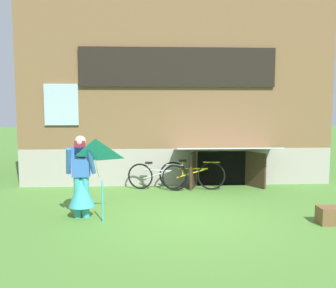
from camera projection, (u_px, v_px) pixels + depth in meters
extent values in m
plane|color=#4C7F33|center=(189.00, 218.00, 7.56)|extent=(60.00, 60.00, 0.00)
cube|color=#9E998E|center=(172.00, 155.00, 12.93)|extent=(8.64, 4.93, 1.04)
cube|color=brown|center=(172.00, 80.00, 12.66)|extent=(8.64, 4.93, 4.02)
cube|color=black|center=(178.00, 67.00, 10.15)|extent=(5.28, 0.08, 1.05)
cube|color=#9EB7C6|center=(178.00, 67.00, 10.17)|extent=(5.12, 0.04, 0.93)
cube|color=#9EB7C6|center=(61.00, 105.00, 10.10)|extent=(0.90, 0.06, 1.10)
cube|color=black|center=(222.00, 168.00, 10.54)|extent=(1.40, 0.03, 0.96)
cube|color=#3D2B1E|center=(193.00, 170.00, 10.21)|extent=(0.26, 0.69, 0.96)
cube|color=#3D2B1E|center=(255.00, 170.00, 10.30)|extent=(0.43, 0.62, 0.96)
cube|color=#B2B2B7|center=(227.00, 149.00, 9.94)|extent=(2.70, 1.09, 0.18)
cylinder|color=teal|center=(78.00, 197.00, 7.55)|extent=(0.14, 0.14, 0.83)
cylinder|color=teal|center=(86.00, 197.00, 7.56)|extent=(0.14, 0.14, 0.83)
cone|color=teal|center=(81.00, 191.00, 7.54)|extent=(0.52, 0.52, 0.62)
cube|color=#3366B7|center=(81.00, 162.00, 7.48)|extent=(0.34, 0.20, 0.59)
cylinder|color=#3366B7|center=(68.00, 161.00, 7.36)|extent=(0.17, 0.33, 0.55)
cylinder|color=#3366B7|center=(91.00, 161.00, 7.39)|extent=(0.17, 0.33, 0.55)
cube|color=maroon|center=(80.00, 150.00, 7.39)|extent=(0.20, 0.08, 0.36)
sphere|color=#D8AD8E|center=(80.00, 141.00, 7.43)|extent=(0.23, 0.23, 0.23)
pyramid|color=#2DB2CC|center=(96.00, 157.00, 6.98)|extent=(0.77, 0.57, 0.49)
cylinder|color=beige|center=(97.00, 169.00, 7.26)|extent=(0.01, 0.48, 0.43)
cylinder|color=#2DB2CC|center=(103.00, 201.00, 7.28)|extent=(0.03, 0.03, 0.81)
torus|color=black|center=(211.00, 176.00, 9.99)|extent=(0.74, 0.13, 0.74)
torus|color=black|center=(173.00, 175.00, 10.06)|extent=(0.74, 0.13, 0.74)
cylinder|color=gold|center=(192.00, 169.00, 10.00)|extent=(0.75, 0.13, 0.04)
cylinder|color=gold|center=(192.00, 173.00, 10.02)|extent=(0.82, 0.14, 0.30)
cylinder|color=gold|center=(183.00, 168.00, 10.02)|extent=(0.04, 0.04, 0.42)
cube|color=black|center=(183.00, 161.00, 10.00)|extent=(0.20, 0.08, 0.05)
cylinder|color=gold|center=(211.00, 162.00, 9.95)|extent=(0.44, 0.08, 0.03)
torus|color=black|center=(175.00, 178.00, 9.87)|extent=(0.68, 0.23, 0.69)
torus|color=black|center=(140.00, 176.00, 10.07)|extent=(0.68, 0.23, 0.69)
cylinder|color=#ADAFB5|center=(157.00, 170.00, 9.95)|extent=(0.69, 0.22, 0.04)
cylinder|color=#ADAFB5|center=(157.00, 175.00, 9.96)|extent=(0.75, 0.24, 0.28)
cylinder|color=#ADAFB5|center=(149.00, 170.00, 10.00)|extent=(0.04, 0.04, 0.39)
cube|color=black|center=(149.00, 163.00, 9.98)|extent=(0.20, 0.08, 0.05)
cylinder|color=#ADAFB5|center=(175.00, 165.00, 9.83)|extent=(0.43, 0.15, 0.03)
cube|color=brown|center=(329.00, 215.00, 7.17)|extent=(0.40, 0.34, 0.33)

